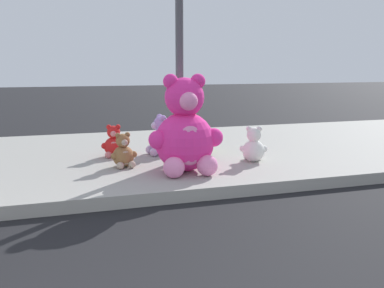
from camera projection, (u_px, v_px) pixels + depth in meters
sidewalk at (105, 159)px, 6.58m from camera, size 28.00×4.40×0.15m
sign_pole at (179, 41)px, 5.79m from camera, size 0.56×0.11×3.20m
plush_pink_large at (185, 133)px, 5.43m from camera, size 0.97×0.86×1.26m
plush_lime at (198, 139)px, 6.65m from camera, size 0.39×0.40×0.55m
plush_lavender at (160, 139)px, 6.52m from camera, size 0.43×0.48×0.62m
plush_brown at (124, 153)px, 5.73m from camera, size 0.36×0.33×0.47m
plush_red at (114, 144)px, 6.37m from camera, size 0.37×0.34×0.49m
plush_white at (254, 147)px, 6.06m from camera, size 0.38×0.37×0.52m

